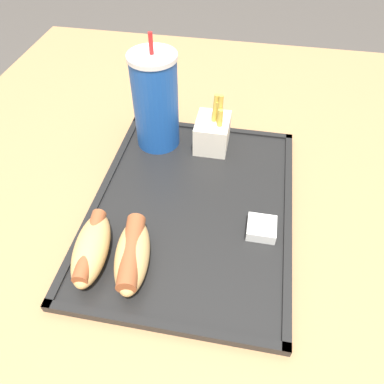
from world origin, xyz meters
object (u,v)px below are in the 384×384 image
hot_dog_far (91,248)px  fries_carton (213,132)px  hot_dog_near (132,254)px  soda_cup (156,102)px  sauce_cup_mayo (262,227)px

hot_dog_far → fries_carton: 0.31m
hot_dog_far → hot_dog_near: bearing=-90.0°
soda_cup → fries_carton: 0.12m
fries_carton → sauce_cup_mayo: fries_carton is taller
hot_dog_near → sauce_cup_mayo: size_ratio=2.98×
hot_dog_near → sauce_cup_mayo: hot_dog_near is taller
fries_carton → sauce_cup_mayo: 0.22m
hot_dog_far → fries_carton: size_ratio=1.16×
hot_dog_near → fries_carton: bearing=-13.9°
hot_dog_far → hot_dog_near: (-0.00, -0.06, 0.00)m
soda_cup → sauce_cup_mayo: soda_cup is taller
soda_cup → hot_dog_far: bearing=174.5°
fries_carton → sauce_cup_mayo: size_ratio=2.55×
fries_carton → sauce_cup_mayo: bearing=-151.5°
hot_dog_far → fries_carton: fries_carton is taller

